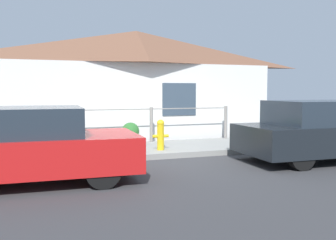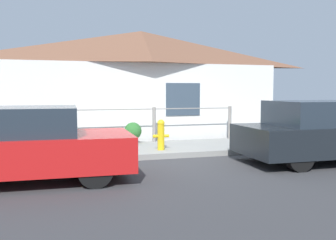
# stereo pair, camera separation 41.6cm
# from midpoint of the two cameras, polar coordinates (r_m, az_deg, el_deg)

# --- Properties ---
(ground_plane) EXTENTS (60.00, 60.00, 0.00)m
(ground_plane) POSITION_cam_midpoint_polar(r_m,az_deg,el_deg) (8.92, 2.58, -5.90)
(ground_plane) COLOR #38383A
(sidewalk) EXTENTS (24.00, 2.19, 0.14)m
(sidewalk) POSITION_cam_midpoint_polar(r_m,az_deg,el_deg) (9.94, 0.47, -4.43)
(sidewalk) COLOR gray
(sidewalk) RESTS_ON ground_plane
(house) EXTENTS (8.87, 2.23, 3.53)m
(house) POSITION_cam_midpoint_polar(r_m,az_deg,el_deg) (12.25, -3.00, 10.07)
(house) COLOR white
(house) RESTS_ON ground_plane
(fence) EXTENTS (4.90, 0.10, 1.00)m
(fence) POSITION_cam_midpoint_polar(r_m,az_deg,el_deg) (10.76, -1.03, -0.40)
(fence) COLOR gray
(fence) RESTS_ON sidewalk
(car_left) EXTENTS (3.74, 1.91, 1.32)m
(car_left) POSITION_cam_midpoint_polar(r_m,az_deg,el_deg) (7.01, -19.53, -3.53)
(car_left) COLOR red
(car_left) RESTS_ON ground_plane
(car_right) EXTENTS (4.06, 1.86, 1.38)m
(car_right) POSITION_cam_midpoint_polar(r_m,az_deg,el_deg) (9.25, 24.13, -1.64)
(car_right) COLOR black
(car_right) RESTS_ON ground_plane
(fire_hydrant) EXTENTS (0.41, 0.18, 0.76)m
(fire_hydrant) POSITION_cam_midpoint_polar(r_m,az_deg,el_deg) (9.29, 0.20, -2.16)
(fire_hydrant) COLOR yellow
(fire_hydrant) RESTS_ON sidewalk
(potted_plant_near_hydrant) EXTENTS (0.48, 0.48, 0.59)m
(potted_plant_near_hydrant) POSITION_cam_midpoint_polar(r_m,az_deg,el_deg) (10.49, -4.24, -1.82)
(potted_plant_near_hydrant) COLOR brown
(potted_plant_near_hydrant) RESTS_ON sidewalk
(potted_plant_by_fence) EXTENTS (0.52, 0.52, 0.64)m
(potted_plant_by_fence) POSITION_cam_midpoint_polar(r_m,az_deg,el_deg) (10.19, -16.33, -2.04)
(potted_plant_by_fence) COLOR #9E5638
(potted_plant_by_fence) RESTS_ON sidewalk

